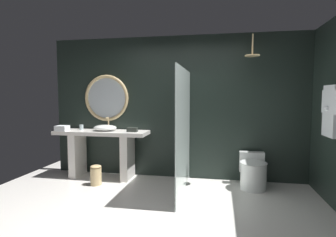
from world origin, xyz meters
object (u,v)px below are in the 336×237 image
object	(u,v)px
round_wall_mirror	(106,98)
toilet	(253,172)
folded_hand_towel	(62,128)
waste_bin	(96,175)
tumbler_cup	(81,127)
rain_shower_head	(252,54)
hanging_bathrobe	(333,109)
tissue_box	(132,130)
vessel_sink	(105,128)

from	to	relation	value
round_wall_mirror	toilet	size ratio (longest dim) A/B	1.50
round_wall_mirror	toilet	bearing A→B (deg)	-6.98
toilet	folded_hand_towel	xyz separation A→B (m)	(-3.39, -0.07, 0.66)
folded_hand_towel	waste_bin	bearing A→B (deg)	-19.25
tumbler_cup	rain_shower_head	bearing A→B (deg)	-1.96
round_wall_mirror	hanging_bathrobe	bearing A→B (deg)	-16.74
tumbler_cup	tissue_box	distance (m)	1.03
tumbler_cup	toilet	xyz separation A→B (m)	(3.11, -0.12, -0.67)
hanging_bathrobe	tissue_box	bearing A→B (deg)	165.07
waste_bin	folded_hand_towel	world-z (taller)	folded_hand_towel
tumbler_cup	waste_bin	xyz separation A→B (m)	(0.50, -0.47, -0.75)
rain_shower_head	hanging_bathrobe	bearing A→B (deg)	-39.22
toilet	tumbler_cup	bearing A→B (deg)	177.74
rain_shower_head	hanging_bathrobe	distance (m)	1.46
folded_hand_towel	toilet	bearing A→B (deg)	1.25
rain_shower_head	folded_hand_towel	world-z (taller)	rain_shower_head
vessel_sink	round_wall_mirror	world-z (taller)	round_wall_mirror
waste_bin	tissue_box	bearing A→B (deg)	36.58
rain_shower_head	hanging_bathrobe	world-z (taller)	rain_shower_head
tissue_box	hanging_bathrobe	size ratio (longest dim) A/B	0.24
vessel_sink	folded_hand_towel	world-z (taller)	vessel_sink
rain_shower_head	hanging_bathrobe	xyz separation A→B (m)	(0.93, -0.76, -0.83)
tissue_box	toilet	world-z (taller)	tissue_box
waste_bin	rain_shower_head	bearing A→B (deg)	8.11
hanging_bathrobe	waste_bin	bearing A→B (deg)	173.49
tumbler_cup	tissue_box	bearing A→B (deg)	-4.27
tissue_box	hanging_bathrobe	world-z (taller)	hanging_bathrobe
round_wall_mirror	rain_shower_head	distance (m)	2.74
folded_hand_towel	rain_shower_head	bearing A→B (deg)	1.58
toilet	folded_hand_towel	distance (m)	3.45
tumbler_cup	vessel_sink	bearing A→B (deg)	-4.10
round_wall_mirror	rain_shower_head	world-z (taller)	rain_shower_head
vessel_sink	folded_hand_towel	bearing A→B (deg)	-168.16
tumbler_cup	rain_shower_head	size ratio (longest dim) A/B	0.29
tumbler_cup	folded_hand_towel	size ratio (longest dim) A/B	0.48
folded_hand_towel	tumbler_cup	bearing A→B (deg)	35.34
vessel_sink	folded_hand_towel	xyz separation A→B (m)	(-0.77, -0.16, -0.01)
tissue_box	rain_shower_head	size ratio (longest dim) A/B	0.51
vessel_sink	hanging_bathrobe	bearing A→B (deg)	-13.37
toilet	hanging_bathrobe	bearing A→B (deg)	-40.28
rain_shower_head	waste_bin	distance (m)	3.27
tissue_box	folded_hand_towel	bearing A→B (deg)	-174.76
tumbler_cup	toilet	bearing A→B (deg)	-2.26
waste_bin	folded_hand_towel	bearing A→B (deg)	160.75
tumbler_cup	folded_hand_towel	distance (m)	0.34
rain_shower_head	folded_hand_towel	xyz separation A→B (m)	(-3.33, -0.09, -1.26)
hanging_bathrobe	folded_hand_towel	bearing A→B (deg)	171.08
tissue_box	toilet	distance (m)	2.18
round_wall_mirror	tissue_box	bearing A→B (deg)	-25.05
tissue_box	vessel_sink	bearing A→B (deg)	175.58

